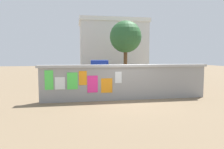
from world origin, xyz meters
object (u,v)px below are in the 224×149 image
object	(u,v)px
person_walking	(57,76)
motorcycle	(88,87)
auto_rickshaw_truck	(86,74)
car_parked	(154,77)
tree_roadside	(126,37)

from	to	relation	value
person_walking	motorcycle	bearing A→B (deg)	-36.22
auto_rickshaw_truck	person_walking	distance (m)	2.98
car_parked	motorcycle	xyz separation A→B (m)	(-4.50, -1.86, -0.27)
car_parked	person_walking	xyz separation A→B (m)	(-6.26, -0.57, 0.26)
car_parked	person_walking	distance (m)	6.29
auto_rickshaw_truck	tree_roadside	bearing A→B (deg)	53.35
car_parked	motorcycle	bearing A→B (deg)	-157.54
auto_rickshaw_truck	motorcycle	distance (m)	3.69
person_walking	auto_rickshaw_truck	bearing A→B (deg)	52.87
auto_rickshaw_truck	tree_roadside	xyz separation A→B (m)	(4.35, 5.85, 3.18)
car_parked	tree_roadside	distance (m)	8.36
car_parked	tree_roadside	size ratio (longest dim) A/B	0.69
auto_rickshaw_truck	car_parked	xyz separation A→B (m)	(4.46, -1.81, -0.17)
tree_roadside	person_walking	bearing A→B (deg)	-126.79
person_walking	tree_roadside	xyz separation A→B (m)	(6.16, 8.23, 3.10)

